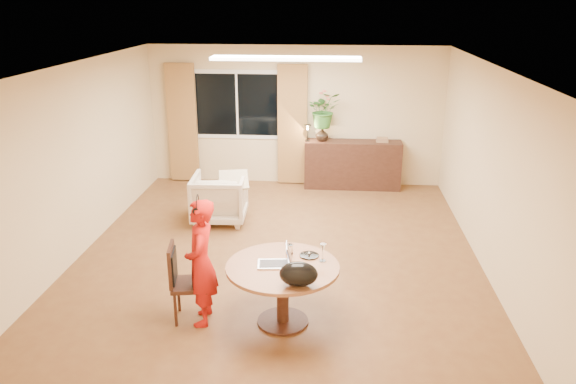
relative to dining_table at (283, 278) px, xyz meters
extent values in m
plane|color=brown|center=(-0.22, 1.77, -0.55)|extent=(6.50, 6.50, 0.00)
plane|color=white|center=(-0.22, 1.77, 2.05)|extent=(6.50, 6.50, 0.00)
plane|color=#D7BC8C|center=(-0.22, 5.02, 0.75)|extent=(5.50, 0.00, 5.50)
plane|color=#D7BC8C|center=(-2.97, 1.77, 0.75)|extent=(0.00, 6.50, 6.50)
plane|color=#D7BC8C|center=(2.53, 1.77, 0.75)|extent=(0.00, 6.50, 6.50)
cube|color=white|center=(-1.32, 5.01, 0.95)|extent=(1.70, 0.02, 1.30)
cube|color=black|center=(-1.32, 4.99, 0.95)|extent=(1.55, 0.01, 1.15)
cube|color=white|center=(-1.32, 4.99, 0.95)|extent=(0.04, 0.01, 1.15)
cube|color=brown|center=(-2.37, 4.93, 0.60)|extent=(0.55, 0.08, 2.25)
cube|color=brown|center=(-0.27, 4.93, 0.60)|extent=(0.55, 0.08, 2.25)
cube|color=white|center=(-0.22, 2.97, 2.02)|extent=(2.20, 0.35, 0.05)
cylinder|color=brown|center=(0.00, 0.00, 0.13)|extent=(1.22, 1.22, 0.04)
cylinder|color=black|center=(0.00, 0.00, -0.22)|extent=(0.13, 0.13, 0.66)
cylinder|color=black|center=(0.00, 0.00, -0.53)|extent=(0.56, 0.56, 0.03)
imported|color=#B30D20|center=(-0.88, -0.03, 0.16)|extent=(0.56, 0.40, 1.43)
imported|color=#BDAE95|center=(-1.28, 2.90, -0.16)|extent=(0.87, 0.89, 0.78)
cube|color=black|center=(0.87, 4.78, -0.10)|extent=(1.78, 0.44, 0.89)
imported|color=black|center=(0.29, 4.78, 0.47)|extent=(0.30, 0.30, 0.25)
imported|color=#2F6224|center=(0.32, 4.78, 0.92)|extent=(0.69, 0.63, 0.66)
camera|label=1|loc=(0.51, -5.38, 2.86)|focal=35.00mm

